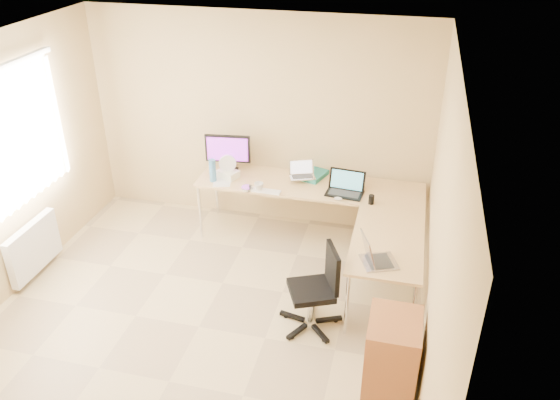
% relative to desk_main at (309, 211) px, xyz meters
% --- Properties ---
extents(floor, '(4.50, 4.50, 0.00)m').
position_rel_desk_main_xyz_m(floor, '(-0.72, -1.85, -0.36)').
color(floor, tan).
rests_on(floor, ground).
extents(ceiling, '(4.50, 4.50, 0.00)m').
position_rel_desk_main_xyz_m(ceiling, '(-0.72, -1.85, 2.24)').
color(ceiling, white).
rests_on(ceiling, ground).
extents(wall_back, '(4.50, 0.00, 4.50)m').
position_rel_desk_main_xyz_m(wall_back, '(-0.72, 0.40, 0.93)').
color(wall_back, tan).
rests_on(wall_back, ground).
extents(wall_right, '(0.00, 4.50, 4.50)m').
position_rel_desk_main_xyz_m(wall_right, '(1.38, -1.85, 0.93)').
color(wall_right, tan).
rests_on(wall_right, ground).
extents(desk_main, '(2.65, 0.70, 0.73)m').
position_rel_desk_main_xyz_m(desk_main, '(0.00, 0.00, 0.00)').
color(desk_main, tan).
rests_on(desk_main, ground).
extents(desk_return, '(0.70, 1.30, 0.73)m').
position_rel_desk_main_xyz_m(desk_return, '(0.98, -1.00, 0.00)').
color(desk_return, tan).
rests_on(desk_return, ground).
extents(monitor, '(0.57, 0.24, 0.47)m').
position_rel_desk_main_xyz_m(monitor, '(-1.04, 0.13, 0.60)').
color(monitor, black).
rests_on(monitor, desk_main).
extents(book_stack, '(0.34, 0.40, 0.06)m').
position_rel_desk_main_xyz_m(book_stack, '(0.00, 0.20, 0.39)').
color(book_stack, '#1C6C62').
rests_on(book_stack, desk_main).
extents(laptop_center, '(0.35, 0.31, 0.19)m').
position_rel_desk_main_xyz_m(laptop_center, '(-0.10, 0.06, 0.52)').
color(laptop_center, silver).
rests_on(laptop_center, desk_main).
extents(laptop_black, '(0.44, 0.34, 0.26)m').
position_rel_desk_main_xyz_m(laptop_black, '(0.43, -0.14, 0.49)').
color(laptop_black, black).
rests_on(laptop_black, desk_main).
extents(keyboard, '(0.38, 0.12, 0.02)m').
position_rel_desk_main_xyz_m(keyboard, '(-0.47, -0.30, 0.37)').
color(keyboard, white).
rests_on(keyboard, desk_main).
extents(mouse, '(0.11, 0.09, 0.03)m').
position_rel_desk_main_xyz_m(mouse, '(0.38, -0.30, 0.38)').
color(mouse, silver).
rests_on(mouse, desk_main).
extents(mug, '(0.12, 0.12, 0.10)m').
position_rel_desk_main_xyz_m(mug, '(-0.53, -0.30, 0.42)').
color(mug, silver).
rests_on(mug, desk_main).
extents(cd_stack, '(0.17, 0.17, 0.03)m').
position_rel_desk_main_xyz_m(cd_stack, '(-0.67, -0.30, 0.38)').
color(cd_stack, silver).
rests_on(cd_stack, desk_main).
extents(water_bottle, '(0.10, 0.10, 0.28)m').
position_rel_desk_main_xyz_m(water_bottle, '(-1.13, -0.18, 0.50)').
color(water_bottle, teal).
rests_on(water_bottle, desk_main).
extents(papers, '(0.26, 0.32, 0.01)m').
position_rel_desk_main_xyz_m(papers, '(-1.02, -0.17, 0.37)').
color(papers, silver).
rests_on(papers, desk_main).
extents(white_box, '(0.29, 0.25, 0.09)m').
position_rel_desk_main_xyz_m(white_box, '(-0.99, -0.05, 0.41)').
color(white_box, white).
rests_on(white_box, desk_main).
extents(desk_fan, '(0.26, 0.26, 0.26)m').
position_rel_desk_main_xyz_m(desk_fan, '(-0.98, -0.01, 0.50)').
color(desk_fan, white).
rests_on(desk_fan, desk_main).
extents(black_cup, '(0.07, 0.07, 0.11)m').
position_rel_desk_main_xyz_m(black_cup, '(0.74, -0.30, 0.42)').
color(black_cup, black).
rests_on(black_cup, desk_main).
extents(laptop_return, '(0.45, 0.40, 0.24)m').
position_rel_desk_main_xyz_m(laptop_return, '(0.92, -1.40, 0.49)').
color(laptop_return, '#ABA9BA').
rests_on(laptop_return, desk_return).
extents(office_chair, '(0.69, 0.69, 0.87)m').
position_rel_desk_main_xyz_m(office_chair, '(0.33, -1.56, 0.14)').
color(office_chair, black).
rests_on(office_chair, ground).
extents(cabinet, '(0.43, 0.53, 0.73)m').
position_rel_desk_main_xyz_m(cabinet, '(1.13, -2.17, -0.01)').
color(cabinet, '#9E5F35').
rests_on(cabinet, ground).
extents(radiator, '(0.09, 0.80, 0.55)m').
position_rel_desk_main_xyz_m(radiator, '(-2.75, -1.45, -0.02)').
color(radiator, white).
rests_on(radiator, ground).
extents(window, '(0.10, 1.80, 1.40)m').
position_rel_desk_main_xyz_m(window, '(-2.78, -1.45, 1.19)').
color(window, white).
rests_on(window, wall_left).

